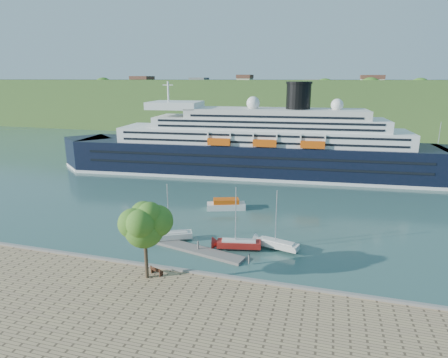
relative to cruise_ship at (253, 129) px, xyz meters
The scene contains 11 objects.
ground 56.42m from the cruise_ship, 90.41° to the right, with size 400.00×400.00×0.00m, color #315750.
far_hillside 89.86m from the cruise_ship, 90.25° to the left, with size 400.00×50.00×24.00m, color #3A5D25.
quay_coping 56.39m from the cruise_ship, 90.41° to the right, with size 220.00×0.50×0.30m, color slate.
cruise_ship is the anchor object (origin of this frame).
park_bench 57.86m from the cruise_ship, 90.14° to the right, with size 1.78×0.73×1.14m, color #452313, non-canonical shape.
promenade_tree 58.23m from the cruise_ship, 90.96° to the right, with size 6.40×6.40×10.60m, color #336219, non-canonical shape.
floating_pontoon 48.59m from the cruise_ship, 90.09° to the right, with size 18.57×2.27×0.41m, color slate, non-canonical shape.
sailboat_white_near 45.89m from the cruise_ship, 94.11° to the right, with size 6.83×1.90×8.83m, color silver, non-canonical shape.
sailboat_red 46.62m from the cruise_ship, 80.59° to the right, with size 7.12×1.98×9.20m, color maroon, non-canonical shape.
sailboat_white_far 46.40m from the cruise_ship, 73.34° to the right, with size 6.76×1.88×8.73m, color silver, non-canonical shape.
tender_launch 30.67m from the cruise_ship, 88.21° to the right, with size 7.46×2.55×2.06m, color #D6500C, non-canonical shape.
Camera 1 is at (19.75, -39.76, 24.54)m, focal length 30.00 mm.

